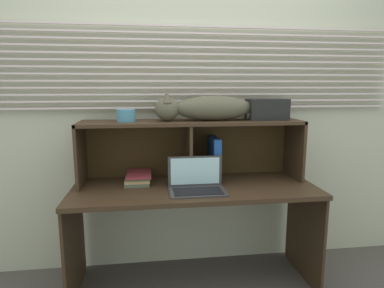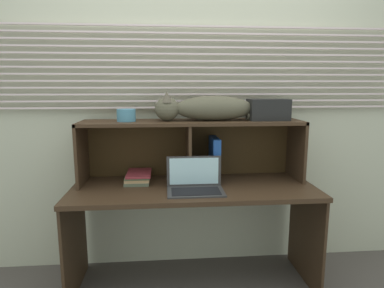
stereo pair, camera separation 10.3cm
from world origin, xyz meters
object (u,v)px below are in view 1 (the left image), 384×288
(laptop, at_px, (197,184))
(small_basket, at_px, (126,116))
(binder_upright, at_px, (214,159))
(cat, at_px, (206,108))
(storage_box, at_px, (267,109))
(book_stack, at_px, (138,177))

(laptop, relative_size, small_basket, 2.84)
(laptop, relative_size, binder_upright, 1.17)
(cat, height_order, laptop, cat)
(small_basket, bearing_deg, cat, 0.00)
(small_basket, bearing_deg, laptop, -27.10)
(cat, xyz_separation_m, storage_box, (0.43, 0.00, -0.01))
(cat, height_order, small_basket, cat)
(book_stack, bearing_deg, laptop, -31.20)
(laptop, xyz_separation_m, book_stack, (-0.38, 0.23, -0.01))
(cat, distance_m, binder_upright, 0.36)
(small_basket, bearing_deg, binder_upright, 0.00)
(cat, height_order, binder_upright, cat)
(laptop, relative_size, book_stack, 1.38)
(binder_upright, height_order, book_stack, binder_upright)
(laptop, distance_m, small_basket, 0.65)
(laptop, bearing_deg, cat, 66.80)
(cat, distance_m, storage_box, 0.43)
(cat, bearing_deg, binder_upright, 0.00)
(laptop, bearing_deg, small_basket, 152.90)
(laptop, distance_m, storage_box, 0.73)
(book_stack, distance_m, storage_box, 1.02)
(binder_upright, relative_size, storage_box, 1.12)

